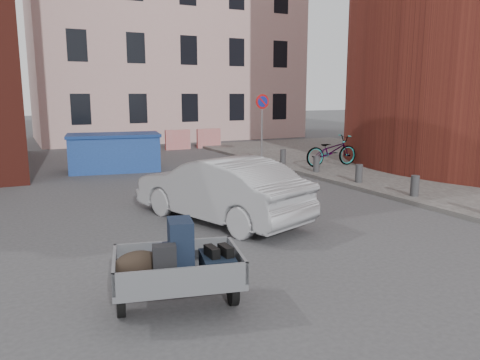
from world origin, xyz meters
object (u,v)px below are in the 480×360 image
silver_car (219,189)px  bicycle (331,151)px  trailer (177,266)px  dumpster (114,152)px

silver_car → bicycle: size_ratio=1.99×
trailer → bicycle: bicycle is taller
trailer → silver_car: 4.43m
bicycle → trailer: bearing=136.1°
dumpster → bicycle: (7.36, -3.18, 0.00)m
trailer → dumpster: 11.87m
trailer → silver_car: silver_car is taller
trailer → dumpster: (1.64, 11.76, 0.08)m
trailer → silver_car: bearing=72.0°
dumpster → bicycle: bearing=-13.6°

